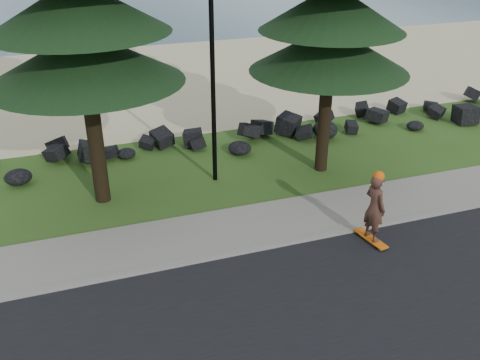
{
  "coord_description": "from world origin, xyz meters",
  "views": [
    {
      "loc": [
        -4.11,
        -11.33,
        7.73
      ],
      "look_at": [
        -0.26,
        0.0,
        1.57
      ],
      "focal_mm": 40.0,
      "sensor_mm": 36.0,
      "label": 1
    }
  ],
  "objects": [
    {
      "name": "ground",
      "position": [
        0.0,
        0.0,
        0.0
      ],
      "size": [
        160.0,
        160.0,
        0.0
      ],
      "primitive_type": "plane",
      "color": "#31541A",
      "rests_on": "ground"
    },
    {
      "name": "road",
      "position": [
        0.0,
        -4.5,
        0.01
      ],
      "size": [
        160.0,
        7.0,
        0.02
      ],
      "primitive_type": "cube",
      "color": "black",
      "rests_on": "ground"
    },
    {
      "name": "kerb",
      "position": [
        0.0,
        -0.9,
        0.05
      ],
      "size": [
        160.0,
        0.2,
        0.1
      ],
      "primitive_type": "cube",
      "color": "gray",
      "rests_on": "ground"
    },
    {
      "name": "sidewalk",
      "position": [
        0.0,
        0.2,
        0.04
      ],
      "size": [
        160.0,
        2.0,
        0.08
      ],
      "primitive_type": "cube",
      "color": "gray",
      "rests_on": "ground"
    },
    {
      "name": "beach_sand",
      "position": [
        0.0,
        14.5,
        0.01
      ],
      "size": [
        160.0,
        15.0,
        0.01
      ],
      "primitive_type": "cube",
      "color": "beige",
      "rests_on": "ground"
    },
    {
      "name": "seawall_boulders",
      "position": [
        0.0,
        5.6,
        0.0
      ],
      "size": [
        60.0,
        2.4,
        1.1
      ],
      "primitive_type": null,
      "color": "black",
      "rests_on": "ground"
    },
    {
      "name": "lamp_post",
      "position": [
        0.0,
        3.2,
        4.13
      ],
      "size": [
        0.25,
        0.14,
        8.14
      ],
      "color": "black",
      "rests_on": "ground"
    },
    {
      "name": "skateboarder",
      "position": [
        2.79,
        -1.49,
        1.01
      ],
      "size": [
        0.54,
        1.11,
        2.01
      ],
      "rotation": [
        0.0,
        0.0,
        1.74
      ],
      "color": "orange",
      "rests_on": "ground"
    }
  ]
}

